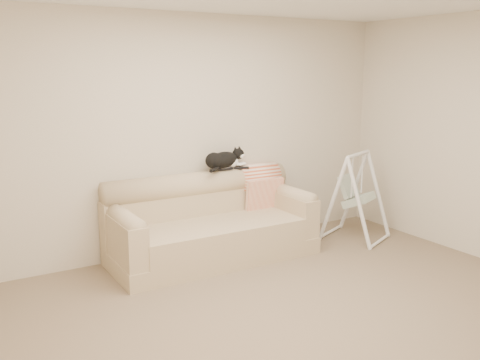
{
  "coord_description": "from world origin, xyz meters",
  "views": [
    {
      "loc": [
        -2.56,
        -3.31,
        2.01
      ],
      "look_at": [
        0.18,
        1.27,
        0.9
      ],
      "focal_mm": 40.0,
      "sensor_mm": 36.0,
      "label": 1
    }
  ],
  "objects_px": {
    "sofa": "(210,226)",
    "tuxedo_cat": "(224,160)",
    "baby_swing": "(355,196)",
    "remote_b": "(241,168)",
    "remote_a": "(225,169)"
  },
  "relations": [
    {
      "from": "remote_a",
      "to": "baby_swing",
      "type": "bearing_deg",
      "value": -19.68
    },
    {
      "from": "tuxedo_cat",
      "to": "baby_swing",
      "type": "distance_m",
      "value": 1.66
    },
    {
      "from": "remote_b",
      "to": "tuxedo_cat",
      "type": "xyz_separation_m",
      "value": [
        -0.21,
        0.03,
        0.1
      ]
    },
    {
      "from": "remote_b",
      "to": "baby_swing",
      "type": "bearing_deg",
      "value": -21.58
    },
    {
      "from": "sofa",
      "to": "remote_b",
      "type": "xyz_separation_m",
      "value": [
        0.51,
        0.2,
        0.56
      ]
    },
    {
      "from": "sofa",
      "to": "tuxedo_cat",
      "type": "distance_m",
      "value": 0.76
    },
    {
      "from": "sofa",
      "to": "tuxedo_cat",
      "type": "relative_size",
      "value": 3.74
    },
    {
      "from": "remote_b",
      "to": "tuxedo_cat",
      "type": "distance_m",
      "value": 0.24
    },
    {
      "from": "baby_swing",
      "to": "tuxedo_cat",
      "type": "bearing_deg",
      "value": 160.01
    },
    {
      "from": "remote_a",
      "to": "remote_b",
      "type": "bearing_deg",
      "value": -6.32
    },
    {
      "from": "remote_a",
      "to": "sofa",
      "type": "bearing_deg",
      "value": -145.25
    },
    {
      "from": "sofa",
      "to": "remote_b",
      "type": "bearing_deg",
      "value": 21.06
    },
    {
      "from": "sofa",
      "to": "baby_swing",
      "type": "relative_size",
      "value": 2.09
    },
    {
      "from": "remote_b",
      "to": "tuxedo_cat",
      "type": "height_order",
      "value": "tuxedo_cat"
    },
    {
      "from": "baby_swing",
      "to": "remote_b",
      "type": "bearing_deg",
      "value": 158.42
    }
  ]
}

